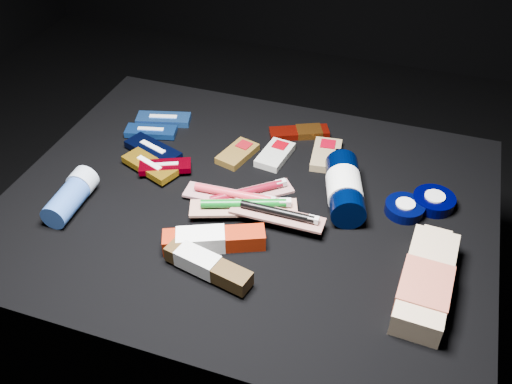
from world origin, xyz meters
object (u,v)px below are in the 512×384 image
(toothpaste_carton_red, at_px, (209,240))
(deodorant_stick, at_px, (71,196))
(lotion_bottle, at_px, (345,188))
(bodywash_bottle, at_px, (426,284))

(toothpaste_carton_red, bearing_deg, deodorant_stick, 153.11)
(lotion_bottle, height_order, toothpaste_carton_red, lotion_bottle)
(deodorant_stick, relative_size, toothpaste_carton_red, 0.72)
(deodorant_stick, distance_m, toothpaste_carton_red, 0.30)
(lotion_bottle, xyz_separation_m, toothpaste_carton_red, (-0.21, -0.21, -0.02))
(lotion_bottle, relative_size, deodorant_stick, 1.62)
(deodorant_stick, bearing_deg, bodywash_bottle, -2.72)
(deodorant_stick, bearing_deg, toothpaste_carton_red, -5.80)
(lotion_bottle, bearing_deg, toothpaste_carton_red, -151.57)
(bodywash_bottle, bearing_deg, deodorant_stick, -177.05)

